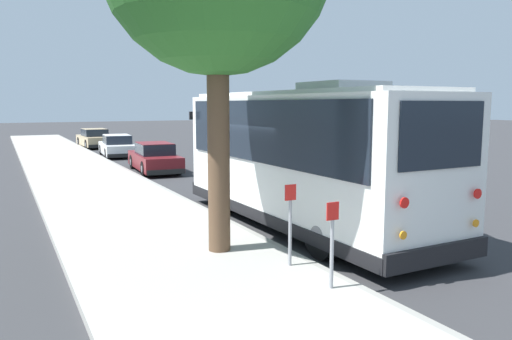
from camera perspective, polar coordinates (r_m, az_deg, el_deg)
ground_plane at (r=12.71m, az=3.72°, el=-6.16°), size 160.00×160.00×0.00m
sidewalk_slab at (r=11.34m, az=-11.77°, el=-7.60°), size 80.00×3.98×0.15m
curb_strip at (r=12.03m, az=-2.22°, el=-6.57°), size 80.00×0.14×0.15m
shuttle_bus at (r=12.13m, az=5.32°, el=2.06°), size 8.65×2.76×3.47m
parked_sedan_maroon at (r=22.77m, az=-11.52°, el=1.33°), size 4.72×1.93×1.31m
parked_sedan_white at (r=30.05m, az=-15.59°, el=2.62°), size 4.60×1.96×1.26m
parked_sedan_tan at (r=36.67m, az=-17.98°, el=3.42°), size 4.60×1.88×1.32m
sign_post_near at (r=7.88m, az=8.68°, el=-8.37°), size 0.06×0.22×1.37m
sign_post_far at (r=8.87m, az=3.93°, el=-6.17°), size 0.06×0.22×1.46m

